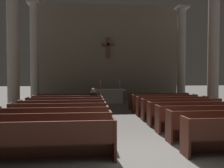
# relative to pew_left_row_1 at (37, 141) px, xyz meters

# --- Properties ---
(ground_plane) EXTENTS (80.00, 80.00, 0.00)m
(ground_plane) POSITION_rel_pew_left_row_1_xyz_m (2.59, 0.04, -0.48)
(ground_plane) COLOR #66635E
(pew_left_row_1) EXTENTS (3.53, 0.50, 0.95)m
(pew_left_row_1) POSITION_rel_pew_left_row_1_xyz_m (0.00, 0.00, 0.00)
(pew_left_row_1) COLOR #4C2319
(pew_left_row_1) RESTS_ON ground
(pew_left_row_2) EXTENTS (3.53, 0.50, 0.95)m
(pew_left_row_2) POSITION_rel_pew_left_row_1_xyz_m (0.00, 1.09, 0.00)
(pew_left_row_2) COLOR #4C2319
(pew_left_row_2) RESTS_ON ground
(pew_left_row_3) EXTENTS (3.53, 0.50, 0.95)m
(pew_left_row_3) POSITION_rel_pew_left_row_1_xyz_m (0.00, 2.18, 0.00)
(pew_left_row_3) COLOR #4C2319
(pew_left_row_3) RESTS_ON ground
(pew_left_row_4) EXTENTS (3.53, 0.50, 0.95)m
(pew_left_row_4) POSITION_rel_pew_left_row_1_xyz_m (0.00, 3.27, 0.00)
(pew_left_row_4) COLOR #4C2319
(pew_left_row_4) RESTS_ON ground
(pew_left_row_5) EXTENTS (3.53, 0.50, 0.95)m
(pew_left_row_5) POSITION_rel_pew_left_row_1_xyz_m (0.00, 4.37, 0.00)
(pew_left_row_5) COLOR #4C2319
(pew_left_row_5) RESTS_ON ground
(pew_left_row_6) EXTENTS (3.53, 0.50, 0.95)m
(pew_left_row_6) POSITION_rel_pew_left_row_1_xyz_m (0.00, 5.46, 0.00)
(pew_left_row_6) COLOR #4C2319
(pew_left_row_6) RESTS_ON ground
(pew_left_row_7) EXTENTS (3.53, 0.50, 0.95)m
(pew_left_row_7) POSITION_rel_pew_left_row_1_xyz_m (0.00, 6.55, 0.00)
(pew_left_row_7) COLOR #4C2319
(pew_left_row_7) RESTS_ON ground
(pew_left_row_8) EXTENTS (3.53, 0.50, 0.95)m
(pew_left_row_8) POSITION_rel_pew_left_row_1_xyz_m (0.00, 7.64, 0.00)
(pew_left_row_8) COLOR #4C2319
(pew_left_row_8) RESTS_ON ground
(pew_right_row_3) EXTENTS (3.53, 0.50, 0.95)m
(pew_right_row_3) POSITION_rel_pew_left_row_1_xyz_m (5.18, 2.18, 0.00)
(pew_right_row_3) COLOR #4C2319
(pew_right_row_3) RESTS_ON ground
(pew_right_row_4) EXTENTS (3.53, 0.50, 0.95)m
(pew_right_row_4) POSITION_rel_pew_left_row_1_xyz_m (5.18, 3.27, 0.00)
(pew_right_row_4) COLOR #4C2319
(pew_right_row_4) RESTS_ON ground
(pew_right_row_5) EXTENTS (3.53, 0.50, 0.95)m
(pew_right_row_5) POSITION_rel_pew_left_row_1_xyz_m (5.18, 4.37, 0.00)
(pew_right_row_5) COLOR #4C2319
(pew_right_row_5) RESTS_ON ground
(pew_right_row_6) EXTENTS (3.53, 0.50, 0.95)m
(pew_right_row_6) POSITION_rel_pew_left_row_1_xyz_m (5.18, 5.46, 0.00)
(pew_right_row_6) COLOR #4C2319
(pew_right_row_6) RESTS_ON ground
(pew_right_row_7) EXTENTS (3.53, 0.50, 0.95)m
(pew_right_row_7) POSITION_rel_pew_left_row_1_xyz_m (5.18, 6.55, 0.00)
(pew_right_row_7) COLOR #4C2319
(pew_right_row_7) RESTS_ON ground
(pew_right_row_8) EXTENTS (3.53, 0.50, 0.95)m
(pew_right_row_8) POSITION_rel_pew_left_row_1_xyz_m (5.18, 7.64, 0.00)
(pew_right_row_8) COLOR #4C2319
(pew_right_row_8) RESTS_ON ground
(column_left_second) EXTENTS (0.87, 0.87, 7.00)m
(column_left_second) POSITION_rel_pew_left_row_1_xyz_m (-2.64, 6.40, 2.94)
(column_left_second) COLOR #9E998E
(column_left_second) RESTS_ON ground
(column_right_second) EXTENTS (0.87, 0.87, 7.00)m
(column_right_second) POSITION_rel_pew_left_row_1_xyz_m (7.82, 6.40, 2.94)
(column_right_second) COLOR #9E998E
(column_right_second) RESTS_ON ground
(column_left_third) EXTENTS (0.87, 0.87, 7.00)m
(column_left_third) POSITION_rel_pew_left_row_1_xyz_m (-2.64, 10.65, 2.94)
(column_left_third) COLOR #9E998E
(column_left_third) RESTS_ON ground
(column_right_third) EXTENTS (0.87, 0.87, 7.00)m
(column_right_third) POSITION_rel_pew_left_row_1_xyz_m (7.82, 10.65, 2.94)
(column_right_third) COLOR #9E998E
(column_right_third) RESTS_ON ground
(altar) EXTENTS (2.20, 0.90, 1.01)m
(altar) POSITION_rel_pew_left_row_1_xyz_m (2.59, 10.82, 0.06)
(altar) COLOR #BCB7AD
(altar) RESTS_ON ground
(candlestick_left) EXTENTS (0.16, 0.16, 0.71)m
(candlestick_left) POSITION_rel_pew_left_row_1_xyz_m (1.89, 10.82, 0.76)
(candlestick_left) COLOR #B79338
(candlestick_left) RESTS_ON altar
(candlestick_right) EXTENTS (0.16, 0.16, 0.71)m
(candlestick_right) POSITION_rel_pew_left_row_1_xyz_m (3.29, 10.82, 0.76)
(candlestick_right) COLOR #B79338
(candlestick_right) RESTS_ON altar
(apse_with_cross) EXTENTS (11.39, 0.45, 7.68)m
(apse_with_cross) POSITION_rel_pew_left_row_1_xyz_m (2.59, 12.77, 3.36)
(apse_with_cross) COLOR #706656
(apse_with_cross) RESTS_ON ground
(lone_worshipper) EXTENTS (0.32, 0.43, 1.32)m
(lone_worshipper) POSITION_rel_pew_left_row_1_xyz_m (1.33, 6.59, 0.22)
(lone_worshipper) COLOR #26262B
(lone_worshipper) RESTS_ON ground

